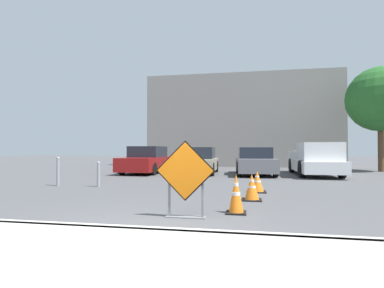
% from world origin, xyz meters
% --- Properties ---
extents(ground_plane, '(96.00, 96.00, 0.00)m').
position_xyz_m(ground_plane, '(0.00, 10.00, 0.00)').
color(ground_plane, '#4C4C4F').
extents(sidewalk_strip, '(25.12, 2.93, 0.14)m').
position_xyz_m(sidewalk_strip, '(0.00, -1.46, 0.07)').
color(sidewalk_strip, '#ADAAA3').
rests_on(sidewalk_strip, ground_plane).
extents(curb_lip, '(25.12, 0.20, 0.14)m').
position_xyz_m(curb_lip, '(0.00, 0.00, 0.07)').
color(curb_lip, '#ADAAA3').
rests_on(curb_lip, ground_plane).
extents(road_closed_sign, '(1.14, 0.20, 1.46)m').
position_xyz_m(road_closed_sign, '(0.45, 1.32, 0.78)').
color(road_closed_sign, black).
rests_on(road_closed_sign, ground_plane).
extents(traffic_cone_nearest, '(0.40, 0.40, 0.80)m').
position_xyz_m(traffic_cone_nearest, '(1.38, 1.91, 0.39)').
color(traffic_cone_nearest, black).
rests_on(traffic_cone_nearest, ground_plane).
extents(traffic_cone_second, '(0.49, 0.49, 0.67)m').
position_xyz_m(traffic_cone_second, '(1.72, 3.56, 0.33)').
color(traffic_cone_second, black).
rests_on(traffic_cone_second, ground_plane).
extents(traffic_cone_third, '(0.52, 0.52, 0.64)m').
position_xyz_m(traffic_cone_third, '(1.90, 5.06, 0.31)').
color(traffic_cone_third, black).
rests_on(traffic_cone_third, ground_plane).
extents(parked_car_nearest, '(2.02, 4.57, 1.47)m').
position_xyz_m(parked_car_nearest, '(-3.87, 11.72, 0.68)').
color(parked_car_nearest, maroon).
rests_on(parked_car_nearest, ground_plane).
extents(parked_car_second, '(1.88, 4.26, 1.42)m').
position_xyz_m(parked_car_second, '(-0.93, 11.74, 0.65)').
color(parked_car_second, '#A39984').
rests_on(parked_car_second, ground_plane).
extents(parked_car_third, '(2.06, 4.23, 1.40)m').
position_xyz_m(parked_car_third, '(2.00, 11.56, 0.66)').
color(parked_car_third, slate).
rests_on(parked_car_third, ground_plane).
extents(pickup_truck, '(1.97, 5.41, 1.62)m').
position_xyz_m(pickup_truck, '(4.94, 11.54, 0.73)').
color(pickup_truck, silver).
rests_on(pickup_truck, ground_plane).
extents(bollard_nearest, '(0.12, 0.12, 0.88)m').
position_xyz_m(bollard_nearest, '(-3.47, 5.40, 0.47)').
color(bollard_nearest, gray).
rests_on(bollard_nearest, ground_plane).
extents(bollard_second, '(0.12, 0.12, 1.04)m').
position_xyz_m(bollard_second, '(-5.02, 5.40, 0.55)').
color(bollard_second, gray).
rests_on(bollard_second, ground_plane).
extents(building_facade_backdrop, '(14.67, 5.00, 7.09)m').
position_xyz_m(building_facade_backdrop, '(1.18, 20.75, 3.55)').
color(building_facade_backdrop, gray).
rests_on(building_facade_backdrop, ground_plane).
extents(street_tree_behind_lot, '(3.81, 3.81, 6.19)m').
position_xyz_m(street_tree_behind_lot, '(9.35, 15.10, 4.27)').
color(street_tree_behind_lot, '#513823').
rests_on(street_tree_behind_lot, ground_plane).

